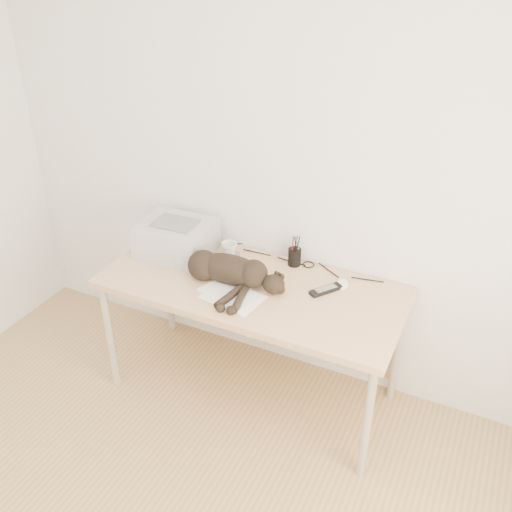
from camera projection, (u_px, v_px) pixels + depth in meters
The scene contains 11 objects.
wall_back at pixel (281, 161), 2.98m from camera, with size 3.50×3.50×0.00m, color silver.
desk at pixel (258, 297), 3.12m from camera, with size 1.60×0.70×0.74m.
printer at pixel (176, 238), 3.24m from camera, with size 0.42×0.36×0.19m.
papers at pixel (231, 295), 2.90m from camera, with size 0.37×0.30×0.01m.
cat at pixel (226, 270), 2.97m from camera, with size 0.74×0.34×0.17m.
mug at pixel (229, 250), 3.22m from camera, with size 0.09×0.09×0.09m, color white.
pen_cup at pixel (294, 257), 3.14m from camera, with size 0.07×0.07×0.19m.
remote_grey at pixel (231, 262), 3.17m from camera, with size 0.06×0.20×0.02m, color slate.
remote_black at pixel (326, 290), 2.93m from camera, with size 0.05×0.18×0.02m, color black.
mouse at pixel (342, 282), 2.98m from camera, with size 0.06×0.11×0.03m, color white.
cable_tangle at pixel (275, 257), 3.23m from camera, with size 1.36×0.07×0.01m, color black, non-canonical shape.
Camera 1 is at (1.10, -0.85, 2.39)m, focal length 40.00 mm.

